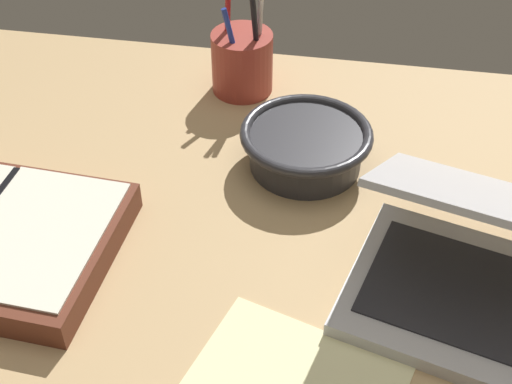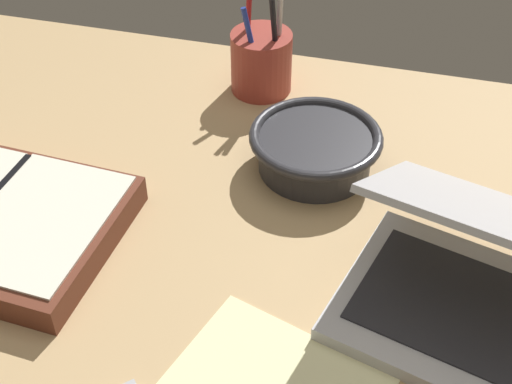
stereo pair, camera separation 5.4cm
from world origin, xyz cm
name	(u,v)px [view 2 (the right image)]	position (x,y,z in cm)	size (l,w,h in cm)	color
desk_top	(250,289)	(0.00, 0.00, 1.00)	(140.00, 100.00, 2.00)	tan
laptop	(502,290)	(26.45, 2.12, 6.45)	(36.81, 32.30, 16.13)	#B7B7BC
bowl	(315,148)	(2.84, 22.11, 5.25)	(17.49, 17.49, 5.81)	#2D2D33
pen_cup	(261,61)	(-8.81, 38.85, 6.80)	(9.20, 9.20, 16.62)	#9E382D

